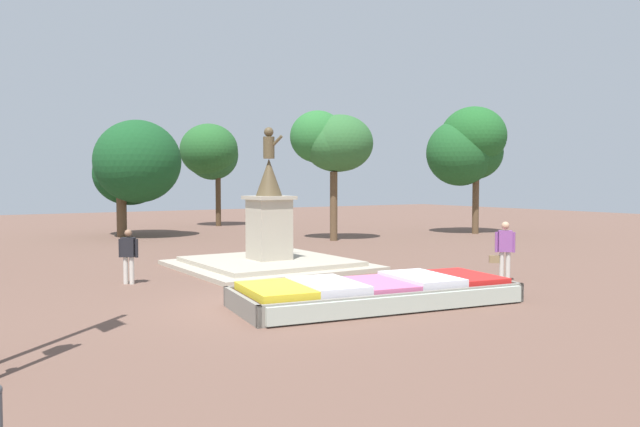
{
  "coord_description": "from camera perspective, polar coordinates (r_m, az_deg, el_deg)",
  "views": [
    {
      "loc": [
        -6.83,
        -12.6,
        2.89
      ],
      "look_at": [
        2.63,
        2.13,
        1.98
      ],
      "focal_mm": 35.0,
      "sensor_mm": 36.0,
      "label": 1
    }
  ],
  "objects": [
    {
      "name": "ground_plane",
      "position": [
        14.62,
        -4.22,
        -8.44
      ],
      "size": [
        93.24,
        93.24,
        0.0
      ],
      "primitive_type": "plane",
      "color": "brown"
    },
    {
      "name": "pedestrian_with_handbag",
      "position": [
        18.67,
        16.5,
        -3.02
      ],
      "size": [
        0.61,
        0.53,
        1.73
      ],
      "color": "beige",
      "rests_on": "ground_plane"
    },
    {
      "name": "park_tree_behind_statue",
      "position": [
        35.45,
        13.38,
        5.9
      ],
      "size": [
        4.36,
        4.13,
        6.98
      ],
      "color": "brown",
      "rests_on": "ground_plane"
    },
    {
      "name": "park_tree_far_left",
      "position": [
        30.55,
        1.24,
        6.51
      ],
      "size": [
        3.87,
        3.56,
        6.33
      ],
      "color": "brown",
      "rests_on": "ground_plane"
    },
    {
      "name": "statue_monument",
      "position": [
        20.91,
        -4.66,
        -3.01
      ],
      "size": [
        5.73,
        5.73,
        4.68
      ],
      "color": "#B2A894",
      "rests_on": "ground_plane"
    },
    {
      "name": "flower_planter",
      "position": [
        14.79,
        5.16,
        -7.23
      ],
      "size": [
        6.99,
        3.56,
        0.61
      ],
      "color": "#38281C",
      "rests_on": "ground_plane"
    },
    {
      "name": "park_tree_street_side",
      "position": [
        40.83,
        -9.99,
        5.54
      ],
      "size": [
        3.8,
        3.83,
        6.57
      ],
      "color": "#4C3823",
      "rests_on": "ground_plane"
    },
    {
      "name": "park_tree_far_right",
      "position": [
        34.0,
        -16.65,
        4.18
      ],
      "size": [
        4.41,
        5.78,
        6.01
      ],
      "color": "brown",
      "rests_on": "ground_plane"
    },
    {
      "name": "pedestrian_near_planter",
      "position": [
        18.31,
        -17.11,
        -3.47
      ],
      "size": [
        0.46,
        0.41,
        1.54
      ],
      "color": "beige",
      "rests_on": "ground_plane"
    }
  ]
}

